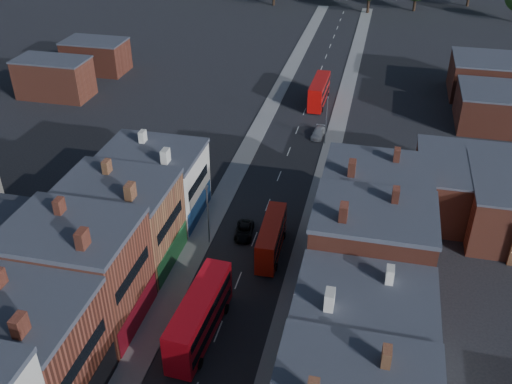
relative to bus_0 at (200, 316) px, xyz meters
The scene contains 9 objects.
pavement_west 35.43m from the bus_0, 98.14° to the left, with size 3.00×200.00×0.12m, color gray.
pavement_east 35.98m from the bus_0, 77.12° to the left, with size 3.00×200.00×0.12m, color gray.
lamp_post_2 15.55m from the bus_0, 103.88° to the left, with size 0.25×0.70×8.12m.
lamp_post_3 45.51m from the bus_0, 81.53° to the left, with size 0.25×0.70×8.12m.
bus_0 is the anchor object (origin of this frame).
bus_1 15.37m from the bus_0, 74.69° to the left, with size 2.71×9.77×4.19m.
bus_2 61.18m from the bus_0, 86.74° to the left, with size 2.95×10.97×4.72m.
car_2 17.65m from the bus_0, 89.82° to the left, with size 2.12×4.60×1.28m, color black.
car_3 47.71m from the bus_0, 83.62° to the left, with size 1.83×4.51×1.31m, color beige.
Camera 1 is at (13.06, -23.49, 42.14)m, focal length 40.00 mm.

